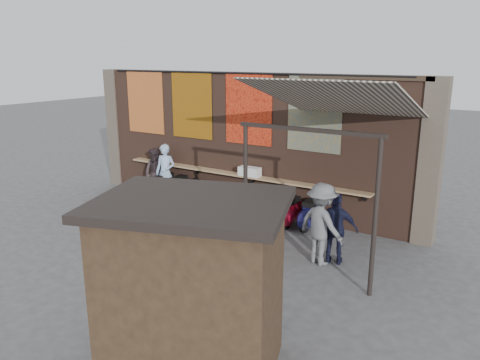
{
  "coord_description": "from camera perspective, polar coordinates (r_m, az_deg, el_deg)",
  "views": [
    {
      "loc": [
        7.12,
        -8.78,
        4.44
      ],
      "look_at": [
        0.83,
        1.2,
        1.3
      ],
      "focal_mm": 35.0,
      "sensor_mm": 36.0,
      "label": 1
    }
  ],
  "objects": [
    {
      "name": "stall_sign",
      "position": [
        7.31,
        -3.51,
        -6.35
      ],
      "size": [
        1.15,
        0.42,
        0.5
      ],
      "primitive_type": "cube",
      "rotation": [
        0.0,
        0.0,
        0.32
      ],
      "color": "gold",
      "rests_on": "market_stall"
    },
    {
      "name": "scooter_stool_0",
      "position": [
        15.08,
        -9.31,
        -0.82
      ],
      "size": [
        0.39,
        0.86,
        0.82
      ],
      "primitive_type": null,
      "color": "black",
      "rests_on": "ground"
    },
    {
      "name": "scooter_stool_2",
      "position": [
        14.37,
        -6.07,
        -1.6
      ],
      "size": [
        0.36,
        0.81,
        0.77
      ],
      "primitive_type": null,
      "color": "#0D5D20",
      "rests_on": "ground"
    },
    {
      "name": "stall_shelf",
      "position": [
        7.68,
        -3.4,
        -12.57
      ],
      "size": [
        1.83,
        0.7,
        0.06
      ],
      "primitive_type": "cube",
      "rotation": [
        0.0,
        0.0,
        0.32
      ],
      "color": "#473321",
      "rests_on": "market_stall"
    },
    {
      "name": "scooter_stool_7",
      "position": [
        12.89,
        3.67,
        -3.49
      ],
      "size": [
        0.36,
        0.81,
        0.77
      ],
      "primitive_type": null,
      "color": "#141B4C",
      "rests_on": "ground"
    },
    {
      "name": "diner_left",
      "position": [
        14.84,
        -9.07,
        0.89
      ],
      "size": [
        0.73,
        0.56,
        1.8
      ],
      "primitive_type": "imported",
      "rotation": [
        0.0,
        0.0,
        0.21
      ],
      "color": "#99B7DF",
      "rests_on": "ground"
    },
    {
      "name": "awning_post_right",
      "position": [
        8.96,
        16.16,
        -4.56
      ],
      "size": [
        0.09,
        0.09,
        3.1
      ],
      "primitive_type": "cylinder",
      "color": "black",
      "rests_on": "ground"
    },
    {
      "name": "tapestry_redgold",
      "position": [
        15.61,
        -11.48,
        9.3
      ],
      "size": [
        1.5,
        0.02,
        2.0
      ],
      "primitive_type": "cube",
      "color": "maroon",
      "rests_on": "brick_wall"
    },
    {
      "name": "stall_roof",
      "position": [
        6.27,
        -6.0,
        -2.87
      ],
      "size": [
        3.06,
        2.69,
        0.12
      ],
      "primitive_type": "cube",
      "rotation": [
        0.0,
        0.0,
        0.32
      ],
      "color": "black",
      "rests_on": "market_stall"
    },
    {
      "name": "pier_right",
      "position": [
        11.9,
        22.23,
        1.93
      ],
      "size": [
        0.5,
        0.5,
        4.0
      ],
      "primitive_type": "cube",
      "color": "#4C4238",
      "rests_on": "ground"
    },
    {
      "name": "awning_header",
      "position": [
        9.05,
        8.31,
        6.08
      ],
      "size": [
        3.0,
        0.08,
        0.08
      ],
      "primitive_type": "cube",
      "color": "black",
      "rests_on": "awning_post_left"
    },
    {
      "name": "ground",
      "position": [
        12.15,
        -6.38,
        -6.65
      ],
      "size": [
        70.0,
        70.0,
        0.0
      ],
      "primitive_type": "plane",
      "color": "#474749",
      "rests_on": "ground"
    },
    {
      "name": "scooter_stool_4",
      "position": [
        13.7,
        -2.18,
        -2.56
      ],
      "size": [
        0.32,
        0.71,
        0.67
      ],
      "primitive_type": null,
      "color": "#88340C",
      "rests_on": "ground"
    },
    {
      "name": "brick_wall",
      "position": [
        13.73,
        0.41,
        4.65
      ],
      "size": [
        10.0,
        0.4,
        4.0
      ],
      "primitive_type": "cube",
      "color": "brown",
      "rests_on": "ground"
    },
    {
      "name": "tapestry_sun",
      "position": [
        14.38,
        -5.9,
        9.06
      ],
      "size": [
        1.5,
        0.02,
        2.0
      ],
      "primitive_type": "cube",
      "color": "orange",
      "rests_on": "brick_wall"
    },
    {
      "name": "scooter_stool_8",
      "position": [
        12.58,
        6.16,
        -3.97
      ],
      "size": [
        0.37,
        0.82,
        0.78
      ],
      "primitive_type": null,
      "color": "#B30D25",
      "rests_on": "ground"
    },
    {
      "name": "shopper_tan",
      "position": [
        10.88,
        2.14,
        -4.62
      ],
      "size": [
        0.92,
        0.77,
        1.62
      ],
      "primitive_type": "imported",
      "rotation": [
        0.0,
        0.0,
        0.37
      ],
      "color": "#846254",
      "rests_on": "ground"
    },
    {
      "name": "scooter_stool_9",
      "position": [
        12.43,
        8.41,
        -4.3
      ],
      "size": [
        0.37,
        0.82,
        0.78
      ],
      "primitive_type": null,
      "color": "navy",
      "rests_on": "ground"
    },
    {
      "name": "pier_left",
      "position": [
        17.02,
        -14.73,
        6.16
      ],
      "size": [
        0.5,
        0.5,
        4.0
      ],
      "primitive_type": "cube",
      "color": "#4C4238",
      "rests_on": "ground"
    },
    {
      "name": "hang_rail",
      "position": [
        13.32,
        -0.11,
        12.91
      ],
      "size": [
        9.5,
        0.06,
        0.06
      ],
      "primitive_type": "cylinder",
      "rotation": [
        0.0,
        1.57,
        0.0
      ],
      "color": "black",
      "rests_on": "brick_wall"
    },
    {
      "name": "shelf_box",
      "position": [
        13.32,
        1.18,
        1.04
      ],
      "size": [
        0.63,
        0.29,
        0.26
      ],
      "primitive_type": "cube",
      "color": "white",
      "rests_on": "eating_counter"
    },
    {
      "name": "scooter_stool_6",
      "position": [
        13.12,
        1.69,
        -3.35
      ],
      "size": [
        0.32,
        0.71,
        0.67
      ],
      "primitive_type": null,
      "color": "maroon",
      "rests_on": "ground"
    },
    {
      "name": "scooter_stool_3",
      "position": [
        14.02,
        -4.44,
        -2.01
      ],
      "size": [
        0.36,
        0.79,
        0.75
      ],
      "primitive_type": null,
      "color": "navy",
      "rests_on": "ground"
    },
    {
      "name": "shopper_grey",
      "position": [
        10.32,
        9.91,
        -5.32
      ],
      "size": [
        1.35,
        1.05,
        1.83
      ],
      "primitive_type": "imported",
      "rotation": [
        0.0,
        0.0,
        2.78
      ],
      "color": "slate",
      "rests_on": "ground"
    },
    {
      "name": "awning_post_left",
      "position": [
        10.03,
        0.66,
        -1.87
      ],
      "size": [
        0.09,
        0.09,
        3.1
      ],
      "primitive_type": "cylinder",
      "color": "black",
      "rests_on": "ground"
    },
    {
      "name": "diner_right",
      "position": [
        15.12,
        -10.22,
        0.78
      ],
      "size": [
        0.85,
        0.69,
        1.63
      ],
      "primitive_type": "imported",
      "rotation": [
        0.0,
        0.0,
        0.09
      ],
      "color": "#33282B",
      "rests_on": "ground"
    },
    {
      "name": "tapestry_orange",
      "position": [
        13.25,
        1.02,
        8.64
      ],
      "size": [
        1.5,
        0.02,
        2.0
      ],
      "primitive_type": "cube",
      "color": "red",
      "rests_on": "brick_wall"
    },
    {
      "name": "eating_counter",
      "position": [
        13.61,
        -0.42,
        0.68
      ],
      "size": [
        8.0,
        0.32,
        0.05
      ],
      "primitive_type": "cube",
      "color": "#9E7A51",
      "rests_on": "brick_wall"
    },
    {
      "name": "shopper_navy",
      "position": [
        10.42,
        11.61,
        -5.85
      ],
      "size": [
        1.01,
        0.6,
        1.61
      ],
      "primitive_type": "imported",
      "rotation": [
        0.0,
        0.0,
        3.37
      ],
      "color": "#161731",
      "rests_on": "ground"
    },
    {
      "name": "awning_canvas",
      "position": [
        10.38,
        11.85,
        9.65
      ],
      "size": [
        3.2,
        3.28,
        0.97
      ],
      "primitive_type": "cube",
      "rotation": [
        -0.28,
        0.0,
        0.0
      ],
      "color": "beige",
      "rests_on": "brick_wall"
    },
    {
      "name": "awning_ledger",
      "position": [
        11.85,
        14.73,
        12.04
      ],
      "size": [
        3.3,
        0.08,
        0.12
      ],
      "primitive_type": "cube",
      "color": "#33261C",
      "rests_on": "brick_wall"
    },
    {
      "name": "tapestry_multi",
      "position": [
        12.34,
        9.07,
        8.0
      ],
      "size": [
        1.5,
        0.02,
        2.0
      ],
      "primitive_type": "cube",
      "color": "#21507A",
      "rests_on": "brick_wall"
    },
    {
      "name": "scooter_stool_1",
      "position": [
        14.64,
        -7.64,
        -1.21
      ],
      "size": [
        0.39,
        0.87,
        0.83
      ],
      "primitive_type": null,
      "color": "#105229",
      "rests_on": "ground"
    },
    {
      "name": "scooter_stool_5",
      "position": [
        13.45,
        -0.19,
        -2.8
      ],
      "size": [
        0.34,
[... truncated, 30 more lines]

